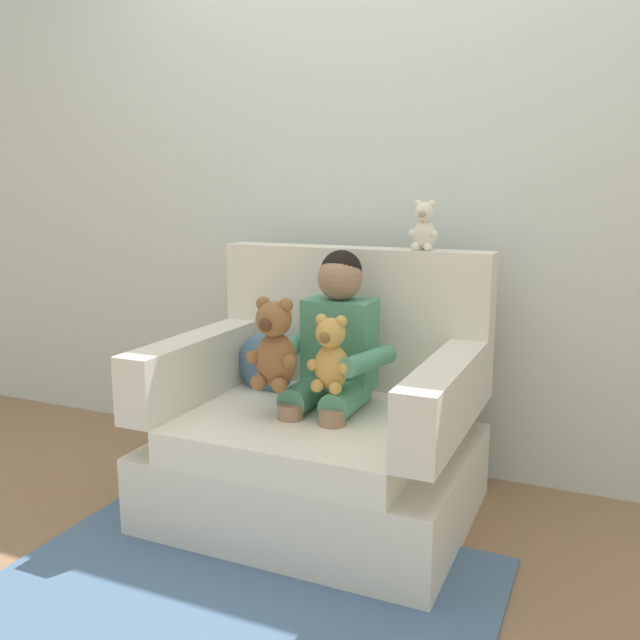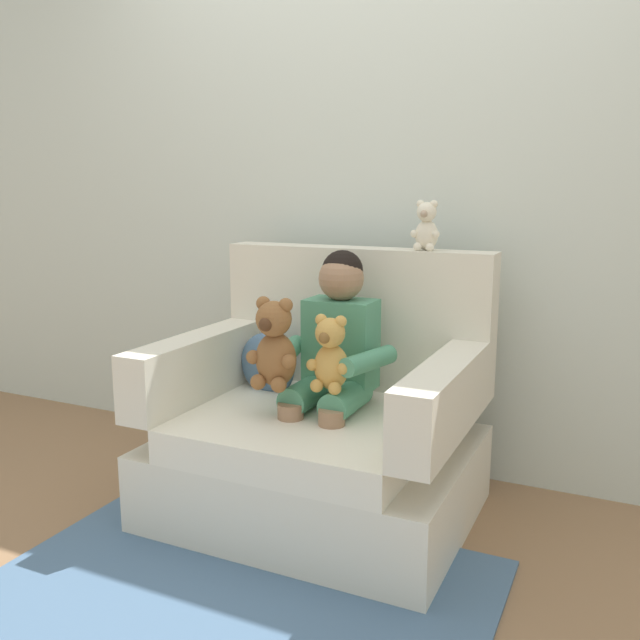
# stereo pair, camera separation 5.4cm
# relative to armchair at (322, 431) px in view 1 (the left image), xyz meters

# --- Properties ---
(ground_plane) EXTENTS (8.00, 8.00, 0.00)m
(ground_plane) POSITION_rel_armchair_xyz_m (0.00, -0.05, -0.31)
(ground_plane) COLOR #936D4C
(back_wall) EXTENTS (6.00, 0.10, 2.60)m
(back_wall) POSITION_rel_armchair_xyz_m (0.00, 0.59, 0.99)
(back_wall) COLOR silver
(back_wall) RESTS_ON ground
(floor_rug) EXTENTS (1.51, 1.27, 0.01)m
(floor_rug) POSITION_rel_armchair_xyz_m (0.00, -0.72, -0.31)
(floor_rug) COLOR slate
(floor_rug) RESTS_ON ground
(armchair) EXTENTS (1.12, 0.89, 0.98)m
(armchair) POSITION_rel_armchair_xyz_m (0.00, 0.00, 0.00)
(armchair) COLOR silver
(armchair) RESTS_ON ground
(seated_child) EXTENTS (0.45, 0.39, 0.82)m
(seated_child) POSITION_rel_armchair_xyz_m (0.04, 0.02, 0.31)
(seated_child) COLOR #4C9370
(seated_child) RESTS_ON armchair
(plush_brown) EXTENTS (0.19, 0.16, 0.33)m
(plush_brown) POSITION_rel_armchair_xyz_m (-0.10, -0.18, 0.36)
(plush_brown) COLOR brown
(plush_brown) RESTS_ON armchair
(plush_honey) EXTENTS (0.16, 0.13, 0.27)m
(plush_honey) POSITION_rel_armchair_xyz_m (0.09, -0.13, 0.33)
(plush_honey) COLOR gold
(plush_honey) RESTS_ON armchair
(plush_cream_on_backrest) EXTENTS (0.11, 0.09, 0.19)m
(plush_cream_on_backrest) POSITION_rel_armchair_xyz_m (0.29, 0.32, 0.76)
(plush_cream_on_backrest) COLOR silver
(plush_cream_on_backrest) RESTS_ON armchair
(throw_pillow) EXTENTS (0.28, 0.16, 0.26)m
(throw_pillow) POSITION_rel_armchair_xyz_m (-0.30, 0.12, 0.20)
(throw_pillow) COLOR slate
(throw_pillow) RESTS_ON armchair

